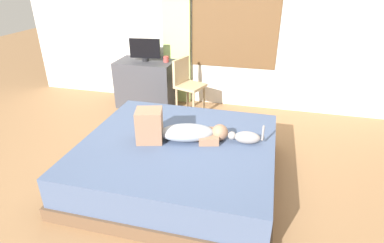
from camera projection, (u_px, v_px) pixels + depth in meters
name	position (u px, v px, depth m)	size (l,w,h in m)	color
ground_plane	(171.00, 180.00, 3.34)	(16.00, 16.00, 0.00)	olive
back_wall_with_window	(215.00, 13.00, 4.70)	(6.40, 0.14, 2.90)	silver
bed	(178.00, 160.00, 3.29)	(2.01, 1.87, 0.45)	brown
person_lying	(177.00, 130.00, 3.18)	(0.94, 0.47, 0.34)	#8C939E
cat	(245.00, 137.00, 3.14)	(0.36, 0.13, 0.21)	gray
desk	(146.00, 83.00, 5.06)	(0.90, 0.56, 0.74)	#38383D
tv_monitor	(145.00, 49.00, 4.81)	(0.48, 0.10, 0.35)	black
cup	(166.00, 59.00, 4.82)	(0.08, 0.08, 0.09)	#B23D38
chair_by_desk	(187.00, 82.00, 4.69)	(0.48, 0.48, 0.86)	tan
curtain_left	(176.00, 20.00, 4.77)	(0.44, 0.06, 2.68)	#ADCC75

